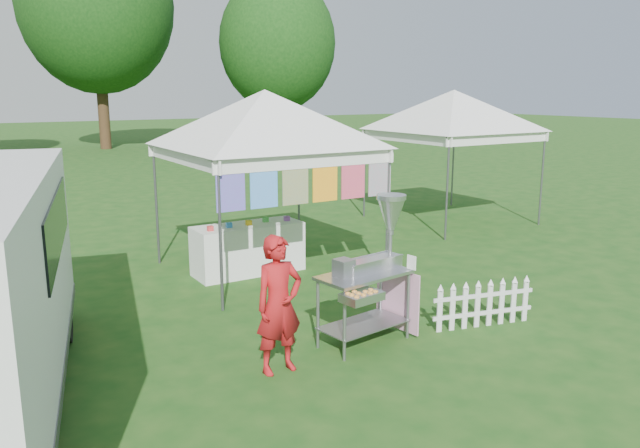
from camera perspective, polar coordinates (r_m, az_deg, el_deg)
ground at (r=7.82m, az=7.09°, el=-10.41°), size 120.00×120.00×0.00m
canopy_main at (r=10.18m, az=-5.07°, el=12.09°), size 4.24×4.24×3.45m
canopy_right at (r=14.62m, az=12.17°, el=11.88°), size 4.24×4.24×3.45m
tree_mid at (r=34.70m, az=-19.80°, el=18.31°), size 7.60×7.60×11.52m
tree_right at (r=31.29m, az=-3.92°, el=16.12°), size 5.60×5.60×8.42m
donut_cart at (r=7.47m, az=5.18°, el=-3.08°), size 1.27×1.02×1.76m
vendor at (r=6.70m, az=-3.77°, el=-7.36°), size 0.56×0.38×1.51m
picket_fence at (r=8.33m, az=14.72°, el=-7.18°), size 1.41×0.36×0.56m
display_table at (r=10.43m, az=-6.59°, el=-2.25°), size 1.80×0.70×0.82m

